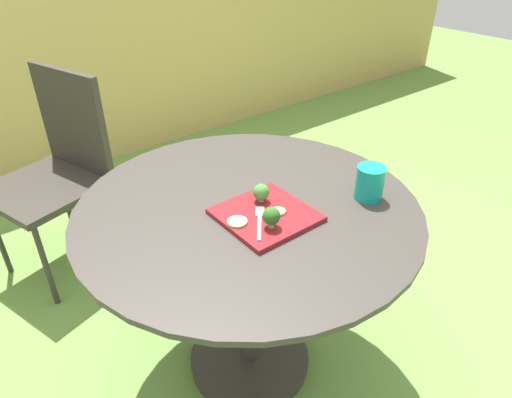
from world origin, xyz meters
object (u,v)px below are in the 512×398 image
(patio_chair, at_px, (58,161))
(salad_plate, at_px, (265,215))
(fork, at_px, (260,220))
(drinking_glass, at_px, (369,184))

(patio_chair, bearing_deg, salad_plate, -76.49)
(salad_plate, bearing_deg, patio_chair, 103.51)
(fork, bearing_deg, patio_chair, 101.63)
(drinking_glass, bearing_deg, patio_chair, 115.48)
(drinking_glass, bearing_deg, salad_plate, 160.37)
(patio_chair, bearing_deg, fork, -78.37)
(salad_plate, distance_m, fork, 0.04)
(patio_chair, relative_size, drinking_glass, 8.73)
(salad_plate, bearing_deg, drinking_glass, -19.63)
(drinking_glass, distance_m, fork, 0.36)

